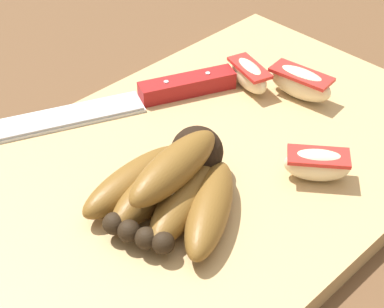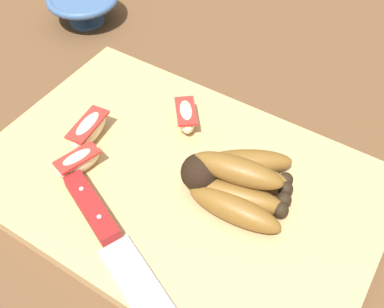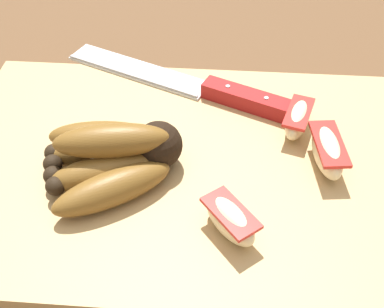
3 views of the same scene
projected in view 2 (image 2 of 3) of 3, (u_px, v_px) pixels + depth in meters
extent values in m
plane|color=brown|center=(188.00, 189.00, 0.56)|extent=(6.00, 6.00, 0.00)
cube|color=tan|center=(178.00, 183.00, 0.56)|extent=(0.48, 0.32, 0.02)
sphere|color=black|center=(201.00, 171.00, 0.52)|extent=(0.05, 0.05, 0.05)
ellipsoid|color=brown|center=(234.00, 209.00, 0.50)|extent=(0.11, 0.04, 0.03)
sphere|color=black|center=(281.00, 210.00, 0.50)|extent=(0.02, 0.02, 0.02)
ellipsoid|color=brown|center=(238.00, 193.00, 0.51)|extent=(0.12, 0.06, 0.03)
sphere|color=black|center=(284.00, 200.00, 0.51)|extent=(0.02, 0.02, 0.02)
ellipsoid|color=brown|center=(242.00, 177.00, 0.53)|extent=(0.11, 0.07, 0.03)
sphere|color=black|center=(285.00, 189.00, 0.52)|extent=(0.02, 0.02, 0.02)
ellipsoid|color=brown|center=(246.00, 162.00, 0.54)|extent=(0.11, 0.09, 0.03)
sphere|color=black|center=(285.00, 180.00, 0.53)|extent=(0.02, 0.02, 0.02)
ellipsoid|color=brown|center=(237.00, 170.00, 0.50)|extent=(0.11, 0.05, 0.03)
cylinder|color=white|center=(251.00, 178.00, 0.51)|extent=(0.02, 0.02, 0.00)
cube|color=#99999E|center=(170.00, 302.00, 0.44)|extent=(0.16, 0.07, 0.00)
cube|color=maroon|center=(91.00, 207.00, 0.51)|extent=(0.10, 0.06, 0.02)
cylinder|color=#B2B2B7|center=(81.00, 189.00, 0.51)|extent=(0.01, 0.01, 0.00)
cylinder|color=#B2B2B7|center=(99.00, 217.00, 0.49)|extent=(0.01, 0.01, 0.00)
ellipsoid|color=beige|center=(89.00, 130.00, 0.58)|extent=(0.03, 0.07, 0.03)
cube|color=red|center=(88.00, 124.00, 0.57)|extent=(0.03, 0.07, 0.00)
ellipsoid|color=beige|center=(78.00, 163.00, 0.54)|extent=(0.04, 0.06, 0.03)
cube|color=red|center=(77.00, 158.00, 0.54)|extent=(0.04, 0.06, 0.00)
ellipsoid|color=beige|center=(186.00, 116.00, 0.60)|extent=(0.05, 0.06, 0.03)
cube|color=red|center=(186.00, 111.00, 0.59)|extent=(0.05, 0.06, 0.00)
cylinder|color=#385684|center=(87.00, 20.00, 0.80)|extent=(0.06, 0.06, 0.01)
cone|color=#385684|center=(85.00, 8.00, 0.78)|extent=(0.10, 0.10, 0.05)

